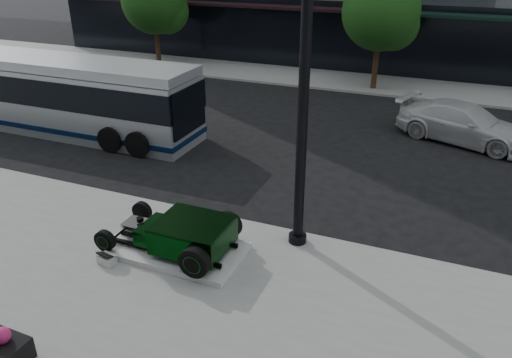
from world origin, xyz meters
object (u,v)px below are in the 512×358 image
at_px(hot_rod, 185,234).
at_px(transit_bus, 58,94).
at_px(lamppost, 303,96).
at_px(white_sedan, 464,123).

relative_size(hot_rod, transit_bus, 0.27).
height_order(lamppost, transit_bus, lamppost).
bearing_deg(hot_rod, transit_bus, 146.32).
bearing_deg(white_sedan, hot_rod, 170.46).
bearing_deg(lamppost, hot_rod, -145.65).
xyz_separation_m(hot_rod, lamppost, (2.33, 1.59, 3.24)).
height_order(hot_rod, lamppost, lamppost).
bearing_deg(lamppost, white_sedan, 69.10).
xyz_separation_m(hot_rod, transit_bus, (-9.37, 6.24, 0.79)).
bearing_deg(transit_bus, lamppost, -21.68).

